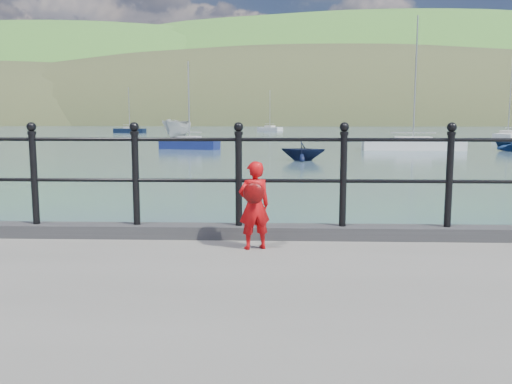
{
  "coord_description": "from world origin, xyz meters",
  "views": [
    {
      "loc": [
        1.04,
        -6.34,
        2.39
      ],
      "look_at": [
        0.8,
        -0.2,
        1.55
      ],
      "focal_mm": 38.0,
      "sensor_mm": 36.0,
      "label": 1
    }
  ],
  "objects_px": {
    "sailboat_left": "(130,131)",
    "launch_navy": "(303,149)",
    "sailboat_deep": "(270,129)",
    "sailboat_port": "(190,145)",
    "sailboat_near": "(413,146)",
    "sailboat_far": "(508,136)",
    "child": "(254,205)",
    "launch_white": "(177,129)",
    "railing": "(187,168)"
  },
  "relations": [
    {
      "from": "sailboat_far",
      "to": "launch_navy",
      "type": "bearing_deg",
      "value": 175.78
    },
    {
      "from": "launch_white",
      "to": "launch_navy",
      "type": "xyz_separation_m",
      "value": [
        12.61,
        -29.93,
        -0.49
      ]
    },
    {
      "from": "launch_white",
      "to": "sailboat_near",
      "type": "xyz_separation_m",
      "value": [
        21.33,
        -19.53,
        -0.8
      ]
    },
    {
      "from": "sailboat_deep",
      "to": "launch_white",
      "type": "bearing_deg",
      "value": -62.22
    },
    {
      "from": "sailboat_near",
      "to": "sailboat_far",
      "type": "xyz_separation_m",
      "value": [
        15.95,
        21.52,
        0.0
      ]
    },
    {
      "from": "sailboat_near",
      "to": "sailboat_deep",
      "type": "bearing_deg",
      "value": 104.0
    },
    {
      "from": "railing",
      "to": "sailboat_left",
      "type": "bearing_deg",
      "value": 105.68
    },
    {
      "from": "sailboat_near",
      "to": "sailboat_far",
      "type": "relative_size",
      "value": 1.03
    },
    {
      "from": "sailboat_near",
      "to": "sailboat_far",
      "type": "distance_m",
      "value": 26.79
    },
    {
      "from": "sailboat_deep",
      "to": "sailboat_port",
      "type": "relative_size",
      "value": 1.13
    },
    {
      "from": "launch_navy",
      "to": "sailboat_deep",
      "type": "distance_m",
      "value": 71.06
    },
    {
      "from": "launch_navy",
      "to": "sailboat_left",
      "type": "height_order",
      "value": "sailboat_left"
    },
    {
      "from": "child",
      "to": "sailboat_port",
      "type": "distance_m",
      "value": 36.61
    },
    {
      "from": "launch_navy",
      "to": "sailboat_left",
      "type": "relative_size",
      "value": 0.33
    },
    {
      "from": "launch_navy",
      "to": "sailboat_left",
      "type": "bearing_deg",
      "value": 37.82
    },
    {
      "from": "sailboat_near",
      "to": "sailboat_port",
      "type": "xyz_separation_m",
      "value": [
        -16.94,
        0.6,
        0.0
      ]
    },
    {
      "from": "sailboat_left",
      "to": "sailboat_near",
      "type": "height_order",
      "value": "sailboat_near"
    },
    {
      "from": "launch_navy",
      "to": "sailboat_far",
      "type": "distance_m",
      "value": 40.34
    },
    {
      "from": "launch_white",
      "to": "sailboat_left",
      "type": "bearing_deg",
      "value": 127.11
    },
    {
      "from": "child",
      "to": "sailboat_left",
      "type": "bearing_deg",
      "value": -94.79
    },
    {
      "from": "sailboat_port",
      "to": "sailboat_far",
      "type": "height_order",
      "value": "sailboat_far"
    },
    {
      "from": "launch_navy",
      "to": "sailboat_left",
      "type": "xyz_separation_m",
      "value": [
        -25.22,
        56.37,
        -0.31
      ]
    },
    {
      "from": "launch_navy",
      "to": "sailboat_deep",
      "type": "xyz_separation_m",
      "value": [
        -2.78,
        71.01,
        -0.31
      ]
    },
    {
      "from": "railing",
      "to": "sailboat_port",
      "type": "height_order",
      "value": "sailboat_port"
    },
    {
      "from": "child",
      "to": "launch_navy",
      "type": "bearing_deg",
      "value": -114.84
    },
    {
      "from": "launch_navy",
      "to": "sailboat_near",
      "type": "xyz_separation_m",
      "value": [
        8.72,
        10.4,
        -0.31
      ]
    },
    {
      "from": "sailboat_near",
      "to": "sailboat_port",
      "type": "relative_size",
      "value": 1.46
    },
    {
      "from": "launch_navy",
      "to": "sailboat_far",
      "type": "xyz_separation_m",
      "value": [
        24.67,
        31.92,
        -0.31
      ]
    },
    {
      "from": "sailboat_far",
      "to": "child",
      "type": "bearing_deg",
      "value": -171.4
    },
    {
      "from": "sailboat_deep",
      "to": "sailboat_port",
      "type": "distance_m",
      "value": 60.25
    },
    {
      "from": "child",
      "to": "sailboat_near",
      "type": "relative_size",
      "value": 0.09
    },
    {
      "from": "launch_navy",
      "to": "sailboat_near",
      "type": "height_order",
      "value": "sailboat_near"
    },
    {
      "from": "railing",
      "to": "sailboat_deep",
      "type": "distance_m",
      "value": 95.49
    },
    {
      "from": "sailboat_far",
      "to": "sailboat_near",
      "type": "bearing_deg",
      "value": 176.93
    },
    {
      "from": "sailboat_left",
      "to": "launch_navy",
      "type": "bearing_deg",
      "value": -53.03
    },
    {
      "from": "railing",
      "to": "sailboat_left",
      "type": "distance_m",
      "value": 83.98
    },
    {
      "from": "launch_white",
      "to": "sailboat_port",
      "type": "distance_m",
      "value": 19.45
    },
    {
      "from": "railing",
      "to": "launch_navy",
      "type": "distance_m",
      "value": 24.63
    },
    {
      "from": "railing",
      "to": "launch_navy",
      "type": "relative_size",
      "value": 7.36
    },
    {
      "from": "launch_navy",
      "to": "sailboat_far",
      "type": "relative_size",
      "value": 0.25
    },
    {
      "from": "sailboat_near",
      "to": "sailboat_far",
      "type": "bearing_deg",
      "value": 56.7
    },
    {
      "from": "sailboat_deep",
      "to": "launch_navy",
      "type": "bearing_deg",
      "value": -46.52
    },
    {
      "from": "child",
      "to": "launch_navy",
      "type": "height_order",
      "value": "child"
    },
    {
      "from": "child",
      "to": "launch_white",
      "type": "relative_size",
      "value": 0.16
    },
    {
      "from": "sailboat_port",
      "to": "sailboat_far",
      "type": "bearing_deg",
      "value": 48.18
    },
    {
      "from": "launch_white",
      "to": "sailboat_left",
      "type": "xyz_separation_m",
      "value": [
        -12.61,
        26.44,
        -0.8
      ]
    },
    {
      "from": "launch_white",
      "to": "sailboat_far",
      "type": "height_order",
      "value": "sailboat_far"
    },
    {
      "from": "sailboat_left",
      "to": "sailboat_deep",
      "type": "bearing_deg",
      "value": 45.98
    },
    {
      "from": "child",
      "to": "launch_navy",
      "type": "xyz_separation_m",
      "value": [
        1.72,
        25.0,
        -0.83
      ]
    },
    {
      "from": "child",
      "to": "sailboat_left",
      "type": "distance_m",
      "value": 84.71
    }
  ]
}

